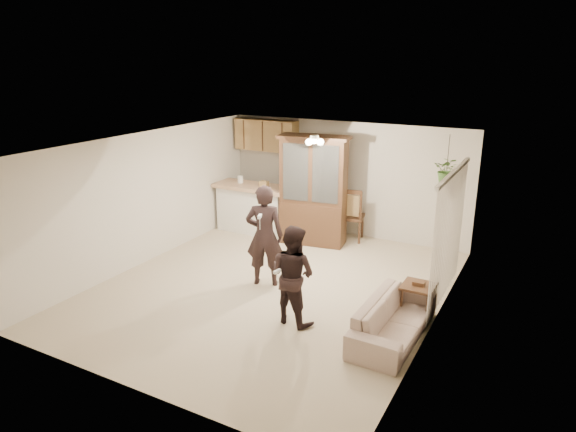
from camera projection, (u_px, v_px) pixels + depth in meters
The scene contains 23 objects.
floor at pixel (272, 287), 8.89m from camera, with size 6.50×6.50×0.00m, color #BCAD8E.
ceiling at pixel (271, 144), 8.14m from camera, with size 5.50×6.50×0.02m, color silver.
wall_back at pixel (346, 179), 11.25m from camera, with size 5.50×0.02×2.50m, color beige.
wall_front at pixel (127, 296), 5.79m from camera, with size 5.50×0.02×2.50m, color beige.
wall_left at pixel (147, 198), 9.76m from camera, with size 0.02×6.50×2.50m, color beige.
wall_right at pixel (439, 247), 7.27m from camera, with size 0.02×6.50×2.50m, color beige.
breakfast_bar at pixel (253, 210), 11.55m from camera, with size 1.60×0.55×1.00m, color silver.
bar_top at pixel (252, 187), 11.39m from camera, with size 1.75×0.70×0.08m, color tan.
upper_cabinets at pixel (266, 135), 11.70m from camera, with size 1.50×0.34×0.70m, color olive.
vertical_blinds at pixel (448, 237), 8.09m from camera, with size 0.06×2.30×2.10m, color silver, non-canonical shape.
ceiling_fixture at pixel (314, 140), 9.09m from camera, with size 0.36×0.36×0.20m, color #FFF2BF, non-canonical shape.
hanging_plant at pixel (447, 170), 9.31m from camera, with size 0.43×0.37×0.48m, color #325C25.
plant_cord at pixel (448, 152), 9.22m from camera, with size 0.01×0.01×0.65m, color #29241E.
sofa at pixel (394, 313), 7.24m from camera, with size 1.87×0.73×0.73m, color #C0B19E.
adult at pixel (265, 235), 8.78m from camera, with size 0.66×0.43×1.80m, color black.
child at pixel (293, 280), 7.57m from camera, with size 0.66×0.51×1.35m, color black.
china_hutch at pixel (313, 191), 10.68m from camera, with size 1.53×0.78×2.30m.
side_table at pixel (417, 300), 7.81m from camera, with size 0.48×0.48×0.59m.
chair_bar at pixel (237, 214), 12.06m from camera, with size 0.55×0.55×0.97m.
chair_hutch_left at pixel (284, 216), 11.85m from camera, with size 0.62×0.62×1.00m.
chair_hutch_right at pixel (351, 225), 11.09m from camera, with size 0.61×0.61×1.17m.
controller_adult at pixel (260, 216), 8.24m from camera, with size 0.05×0.15×0.05m, color white.
controller_child at pixel (277, 271), 7.23m from camera, with size 0.04×0.13×0.04m, color white.
Camera 1 is at (4.09, -7.01, 3.85)m, focal length 32.00 mm.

